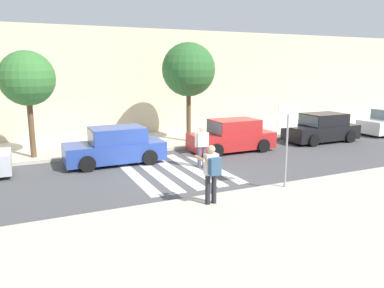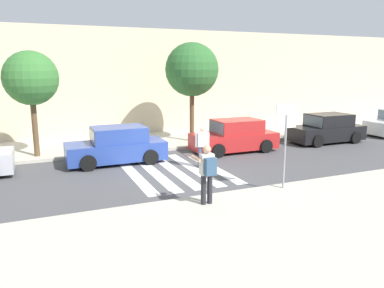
# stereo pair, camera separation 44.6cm
# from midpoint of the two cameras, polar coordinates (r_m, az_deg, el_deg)

# --- Properties ---
(ground_plane) EXTENTS (120.00, 120.00, 0.00)m
(ground_plane) POSITION_cam_midpoint_polar(r_m,az_deg,el_deg) (14.64, -1.60, -4.26)
(ground_plane) COLOR #4C4C4F
(sidewalk_near) EXTENTS (60.00, 6.00, 0.14)m
(sidewalk_near) POSITION_cam_midpoint_polar(r_m,az_deg,el_deg) (9.46, 12.56, -13.29)
(sidewalk_near) COLOR beige
(sidewalk_near) RESTS_ON ground
(sidewalk_far) EXTENTS (60.00, 4.80, 0.14)m
(sidewalk_far) POSITION_cam_midpoint_polar(r_m,az_deg,el_deg) (20.18, -7.80, 0.28)
(sidewalk_far) COLOR beige
(sidewalk_far) RESTS_ON ground
(building_facade_far) EXTENTS (56.00, 4.00, 6.21)m
(building_facade_far) POSITION_cam_midpoint_polar(r_m,az_deg,el_deg) (24.09, -10.79, 9.30)
(building_facade_far) COLOR beige
(building_facade_far) RESTS_ON ground
(crosswalk_stripe_0) EXTENTS (0.44, 5.20, 0.01)m
(crosswalk_stripe_0) POSITION_cam_midpoint_polar(r_m,az_deg,el_deg) (14.35, -7.88, -4.69)
(crosswalk_stripe_0) COLOR silver
(crosswalk_stripe_0) RESTS_ON ground
(crosswalk_stripe_1) EXTENTS (0.44, 5.20, 0.01)m
(crosswalk_stripe_1) POSITION_cam_midpoint_polar(r_m,az_deg,el_deg) (14.56, -4.83, -4.37)
(crosswalk_stripe_1) COLOR silver
(crosswalk_stripe_1) RESTS_ON ground
(crosswalk_stripe_2) EXTENTS (0.44, 5.20, 0.01)m
(crosswalk_stripe_2) POSITION_cam_midpoint_polar(r_m,az_deg,el_deg) (14.82, -1.88, -4.05)
(crosswalk_stripe_2) COLOR silver
(crosswalk_stripe_2) RESTS_ON ground
(crosswalk_stripe_3) EXTENTS (0.44, 5.20, 0.01)m
(crosswalk_stripe_3) POSITION_cam_midpoint_polar(r_m,az_deg,el_deg) (15.11, 0.96, -3.73)
(crosswalk_stripe_3) COLOR silver
(crosswalk_stripe_3) RESTS_ON ground
(crosswalk_stripe_4) EXTENTS (0.44, 5.20, 0.01)m
(crosswalk_stripe_4) POSITION_cam_midpoint_polar(r_m,az_deg,el_deg) (15.44, 3.68, -3.42)
(crosswalk_stripe_4) COLOR silver
(crosswalk_stripe_4) RESTS_ON ground
(stop_sign) EXTENTS (0.76, 0.08, 2.74)m
(stop_sign) POSITION_cam_midpoint_polar(r_m,az_deg,el_deg) (12.26, 15.10, 2.45)
(stop_sign) COLOR gray
(stop_sign) RESTS_ON sidewalk_near
(photographer_with_backpack) EXTENTS (0.58, 0.84, 1.72)m
(photographer_with_backpack) POSITION_cam_midpoint_polar(r_m,az_deg,el_deg) (10.62, 3.54, -3.92)
(photographer_with_backpack) COLOR #232328
(photographer_with_backpack) RESTS_ON sidewalk_near
(pedestrian_crossing) EXTENTS (0.57, 0.31, 1.72)m
(pedestrian_crossing) POSITION_cam_midpoint_polar(r_m,az_deg,el_deg) (15.00, 2.43, -0.04)
(pedestrian_crossing) COLOR #474C60
(pedestrian_crossing) RESTS_ON ground
(parked_car_blue) EXTENTS (4.10, 1.92, 1.55)m
(parked_car_blue) POSITION_cam_midpoint_polar(r_m,az_deg,el_deg) (16.11, -10.62, -0.32)
(parked_car_blue) COLOR #284293
(parked_car_blue) RESTS_ON ground
(parked_car_red) EXTENTS (4.10, 1.92, 1.55)m
(parked_car_red) POSITION_cam_midpoint_polar(r_m,az_deg,el_deg) (18.15, 7.22, 1.13)
(parked_car_red) COLOR red
(parked_car_red) RESTS_ON ground
(parked_car_black) EXTENTS (4.10, 1.92, 1.55)m
(parked_car_black) POSITION_cam_midpoint_polar(r_m,az_deg,el_deg) (21.52, 20.39, 2.13)
(parked_car_black) COLOR black
(parked_car_black) RESTS_ON ground
(street_tree_west) EXTENTS (2.32, 2.32, 4.57)m
(street_tree_west) POSITION_cam_midpoint_polar(r_m,az_deg,el_deg) (17.48, -22.68, 9.17)
(street_tree_west) COLOR brown
(street_tree_west) RESTS_ON sidewalk_far
(street_tree_center) EXTENTS (2.76, 2.76, 5.12)m
(street_tree_center) POSITION_cam_midpoint_polar(r_m,az_deg,el_deg) (19.65, 0.65, 11.23)
(street_tree_center) COLOR brown
(street_tree_center) RESTS_ON sidewalk_far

